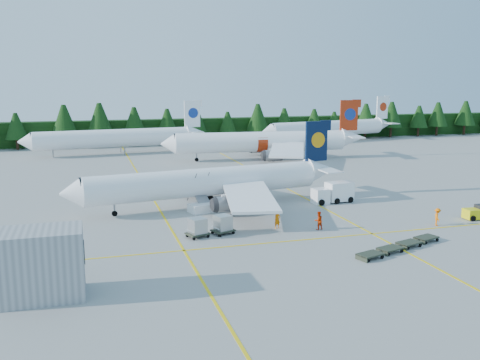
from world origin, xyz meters
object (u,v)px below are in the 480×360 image
object	(u,v)px
airliner_navy	(200,183)
airstairs	(204,205)
airliner_red	(258,142)
baggage_tug	(477,213)
service_truck	(333,193)

from	to	relation	value
airliner_navy	airstairs	xyz separation A→B (m)	(0.02, -2.02, -2.33)
airliner_red	airliner_navy	bearing A→B (deg)	-113.17
airliner_navy	airliner_red	distance (m)	41.82
airstairs	baggage_tug	bearing A→B (deg)	-37.93
service_truck	baggage_tug	world-z (taller)	service_truck
service_truck	airliner_navy	bearing A→B (deg)	166.89
airliner_navy	service_truck	bearing A→B (deg)	-15.38
airliner_navy	baggage_tug	bearing A→B (deg)	-34.42
service_truck	baggage_tug	bearing A→B (deg)	-51.03
airliner_red	baggage_tug	world-z (taller)	airliner_red
airliner_navy	airstairs	size ratio (longest dim) A/B	5.90
airliner_navy	airliner_red	bearing A→B (deg)	53.93
airliner_navy	service_truck	world-z (taller)	airliner_navy
airliner_navy	service_truck	xyz separation A→B (m)	(17.23, -2.22, -1.80)
airliner_navy	service_truck	size ratio (longest dim) A/B	6.27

